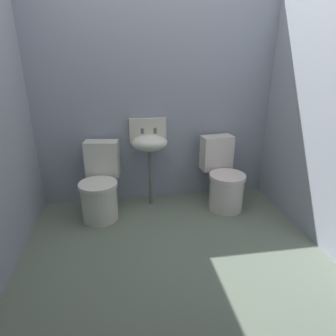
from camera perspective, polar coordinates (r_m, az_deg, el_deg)
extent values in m
cube|color=slate|center=(2.80, 0.94, -16.41)|extent=(3.08, 2.64, 0.08)
cube|color=#9299A9|center=(3.41, -2.41, 12.55)|extent=(3.08, 0.10, 2.30)
cube|color=#949DA9|center=(2.93, 28.87, 8.47)|extent=(0.10, 2.44, 2.30)
cylinder|color=silver|center=(3.23, -13.10, -6.54)|extent=(0.43, 0.43, 0.38)
cylinder|color=silver|center=(3.14, -13.42, -3.15)|extent=(0.46, 0.46, 0.04)
cube|color=silver|center=(3.34, -12.60, 1.80)|extent=(0.38, 0.23, 0.40)
cylinder|color=silver|center=(3.41, 11.19, -4.83)|extent=(0.43, 0.43, 0.38)
cylinder|color=silver|center=(3.32, 11.45, -1.58)|extent=(0.45, 0.45, 0.04)
cube|color=silver|center=(3.51, 9.38, 2.96)|extent=(0.38, 0.23, 0.40)
cylinder|color=#65635E|center=(3.39, -3.44, -1.93)|extent=(0.04, 0.04, 0.66)
ellipsoid|color=silver|center=(3.25, -3.60, 4.87)|extent=(0.40, 0.32, 0.18)
cube|color=silver|center=(3.38, -3.92, 7.29)|extent=(0.42, 0.04, 0.28)
cylinder|color=#65635E|center=(3.27, -4.99, 7.12)|extent=(0.04, 0.04, 0.06)
cylinder|color=#65635E|center=(3.28, -2.53, 7.24)|extent=(0.04, 0.04, 0.06)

